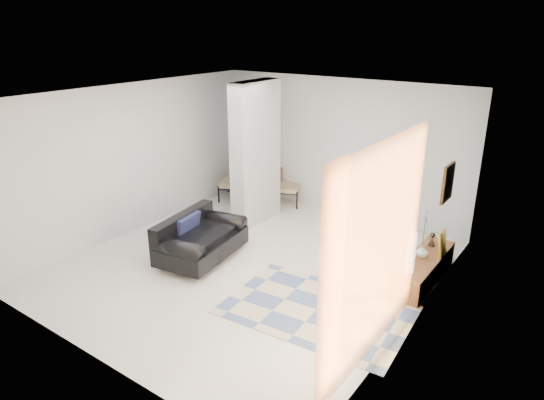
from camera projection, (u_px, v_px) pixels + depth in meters
The scene contains 17 objects.
floor at pixel (251, 264), 8.12m from camera, with size 6.00×6.00×0.00m, color beige.
ceiling at pixel (249, 95), 7.16m from camera, with size 6.00×6.00×0.00m, color white.
wall_back at pixel (340, 147), 9.94m from camera, with size 6.00×6.00×0.00m, color silver.
wall_front at pixel (83, 255), 5.34m from camera, with size 6.00×6.00×0.00m, color silver.
wall_left at pixel (135, 158), 9.13m from camera, with size 6.00×6.00×0.00m, color silver.
wall_right at pixel (421, 225), 6.14m from camera, with size 6.00×6.00×0.00m, color silver.
partition_column at pixel (256, 154), 9.46m from camera, with size 0.35×1.20×2.80m, color #B3B8BA.
hallway_door at pixel (257, 151), 11.18m from camera, with size 0.85×0.06×2.04m, color white.
curtain at pixel (378, 252), 5.29m from camera, with size 2.55×2.55×0.00m, color #FF8F43.
wall_art at pixel (448, 183), 6.94m from camera, with size 0.04×0.45×0.55m, color #3D2710.
media_console at pixel (423, 269), 7.54m from camera, with size 0.45×1.69×0.80m.
loveseat at pixel (199, 239), 8.22m from camera, with size 1.17×1.73×0.76m.
daybed at pixel (260, 182), 10.93m from camera, with size 1.96×1.40×0.77m.
area_rug at pixel (317, 310), 6.82m from camera, with size 2.53×1.68×0.01m, color beige.
cylinder_lamp at pixel (411, 253), 6.91m from camera, with size 0.12×0.12×0.64m, color silver.
bronze_figurine at pixel (432, 239), 7.82m from camera, with size 0.12×0.12×0.23m, color black, non-canonical shape.
vase at pixel (422, 251), 7.46m from camera, with size 0.19×0.19×0.19m, color #B9C4C0.
Camera 1 is at (4.48, -5.71, 3.81)m, focal length 32.00 mm.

